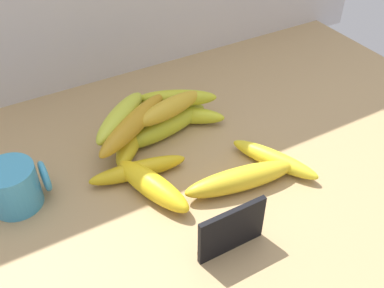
{
  "coord_description": "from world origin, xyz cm",
  "views": [
    {
      "loc": [
        -36.45,
        -49.56,
        57.88
      ],
      "look_at": [
        -7.11,
        2.07,
        8.0
      ],
      "focal_mm": 41.31,
      "sensor_mm": 36.0,
      "label": 1
    }
  ],
  "objects_px": {
    "banana_10": "(121,117)",
    "coffee_mug": "(15,186)",
    "banana_6": "(274,159)",
    "banana_3": "(152,185)",
    "banana_9": "(177,98)",
    "banana_5": "(182,114)",
    "banana_2": "(166,126)",
    "banana_7": "(134,124)",
    "banana_0": "(138,170)",
    "banana_4": "(241,179)",
    "banana_1": "(132,136)",
    "chalkboard_sign": "(231,231)",
    "banana_8": "(169,108)"
  },
  "relations": [
    {
      "from": "banana_10",
      "to": "coffee_mug",
      "type": "bearing_deg",
      "value": -164.34
    },
    {
      "from": "coffee_mug",
      "to": "banana_6",
      "type": "distance_m",
      "value": 0.44
    },
    {
      "from": "banana_3",
      "to": "banana_9",
      "type": "xyz_separation_m",
      "value": [
        0.14,
        0.17,
        0.03
      ]
    },
    {
      "from": "banana_5",
      "to": "banana_9",
      "type": "height_order",
      "value": "banana_9"
    },
    {
      "from": "banana_3",
      "to": "banana_6",
      "type": "height_order",
      "value": "banana_3"
    },
    {
      "from": "banana_2",
      "to": "banana_7",
      "type": "height_order",
      "value": "banana_7"
    },
    {
      "from": "banana_2",
      "to": "banana_10",
      "type": "bearing_deg",
      "value": 168.87
    },
    {
      "from": "banana_0",
      "to": "banana_4",
      "type": "relative_size",
      "value": 0.86
    },
    {
      "from": "coffee_mug",
      "to": "banana_10",
      "type": "relative_size",
      "value": 0.59
    },
    {
      "from": "banana_2",
      "to": "banana_5",
      "type": "xyz_separation_m",
      "value": [
        0.05,
        0.02,
        -0.0
      ]
    },
    {
      "from": "banana_1",
      "to": "banana_10",
      "type": "xyz_separation_m",
      "value": [
        -0.01,
        0.01,
        0.04
      ]
    },
    {
      "from": "coffee_mug",
      "to": "banana_2",
      "type": "distance_m",
      "value": 0.3
    },
    {
      "from": "banana_9",
      "to": "chalkboard_sign",
      "type": "bearing_deg",
      "value": -104.4
    },
    {
      "from": "chalkboard_sign",
      "to": "coffee_mug",
      "type": "distance_m",
      "value": 0.36
    },
    {
      "from": "banana_9",
      "to": "banana_10",
      "type": "height_order",
      "value": "banana_10"
    },
    {
      "from": "banana_6",
      "to": "coffee_mug",
      "type": "bearing_deg",
      "value": 162.16
    },
    {
      "from": "banana_2",
      "to": "banana_4",
      "type": "distance_m",
      "value": 0.2
    },
    {
      "from": "coffee_mug",
      "to": "banana_5",
      "type": "relative_size",
      "value": 0.56
    },
    {
      "from": "banana_5",
      "to": "banana_6",
      "type": "bearing_deg",
      "value": -68.03
    },
    {
      "from": "banana_7",
      "to": "banana_10",
      "type": "xyz_separation_m",
      "value": [
        -0.01,
        0.03,
        0.0
      ]
    },
    {
      "from": "banana_9",
      "to": "banana_1",
      "type": "bearing_deg",
      "value": -166.28
    },
    {
      "from": "coffee_mug",
      "to": "banana_8",
      "type": "height_order",
      "value": "banana_8"
    },
    {
      "from": "banana_1",
      "to": "banana_2",
      "type": "height_order",
      "value": "banana_2"
    },
    {
      "from": "banana_1",
      "to": "banana_9",
      "type": "height_order",
      "value": "banana_9"
    },
    {
      "from": "banana_1",
      "to": "banana_10",
      "type": "distance_m",
      "value": 0.05
    },
    {
      "from": "coffee_mug",
      "to": "chalkboard_sign",
      "type": "bearing_deg",
      "value": -44.43
    },
    {
      "from": "chalkboard_sign",
      "to": "banana_7",
      "type": "distance_m",
      "value": 0.28
    },
    {
      "from": "banana_6",
      "to": "banana_9",
      "type": "bearing_deg",
      "value": 112.21
    },
    {
      "from": "banana_3",
      "to": "banana_8",
      "type": "height_order",
      "value": "banana_8"
    },
    {
      "from": "coffee_mug",
      "to": "banana_0",
      "type": "bearing_deg",
      "value": -11.59
    },
    {
      "from": "banana_6",
      "to": "banana_1",
      "type": "bearing_deg",
      "value": 137.46
    },
    {
      "from": "banana_1",
      "to": "banana_4",
      "type": "xyz_separation_m",
      "value": [
        0.11,
        -0.2,
        0.0
      ]
    },
    {
      "from": "chalkboard_sign",
      "to": "banana_6",
      "type": "bearing_deg",
      "value": 33.81
    },
    {
      "from": "banana_5",
      "to": "banana_7",
      "type": "xyz_separation_m",
      "value": [
        -0.12,
        -0.03,
        0.04
      ]
    },
    {
      "from": "chalkboard_sign",
      "to": "banana_5",
      "type": "relative_size",
      "value": 0.63
    },
    {
      "from": "banana_4",
      "to": "banana_8",
      "type": "height_order",
      "value": "banana_8"
    },
    {
      "from": "banana_0",
      "to": "banana_5",
      "type": "height_order",
      "value": "banana_5"
    },
    {
      "from": "chalkboard_sign",
      "to": "banana_2",
      "type": "distance_m",
      "value": 0.29
    },
    {
      "from": "banana_4",
      "to": "banana_9",
      "type": "relative_size",
      "value": 1.27
    },
    {
      "from": "banana_0",
      "to": "chalkboard_sign",
      "type": "bearing_deg",
      "value": -74.87
    },
    {
      "from": "banana_3",
      "to": "chalkboard_sign",
      "type": "bearing_deg",
      "value": -71.14
    },
    {
      "from": "chalkboard_sign",
      "to": "banana_0",
      "type": "relative_size",
      "value": 0.63
    },
    {
      "from": "banana_3",
      "to": "banana_6",
      "type": "xyz_separation_m",
      "value": [
        0.22,
        -0.04,
        -0.01
      ]
    },
    {
      "from": "banana_2",
      "to": "banana_9",
      "type": "relative_size",
      "value": 1.23
    },
    {
      "from": "banana_3",
      "to": "banana_10",
      "type": "distance_m",
      "value": 0.16
    },
    {
      "from": "banana_1",
      "to": "banana_9",
      "type": "distance_m",
      "value": 0.12
    },
    {
      "from": "banana_0",
      "to": "banana_8",
      "type": "xyz_separation_m",
      "value": [
        0.11,
        0.08,
        0.04
      ]
    },
    {
      "from": "banana_1",
      "to": "coffee_mug",
      "type": "bearing_deg",
      "value": -168.28
    },
    {
      "from": "banana_4",
      "to": "banana_10",
      "type": "bearing_deg",
      "value": 121.12
    },
    {
      "from": "banana_4",
      "to": "banana_1",
      "type": "bearing_deg",
      "value": 119.98
    }
  ]
}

